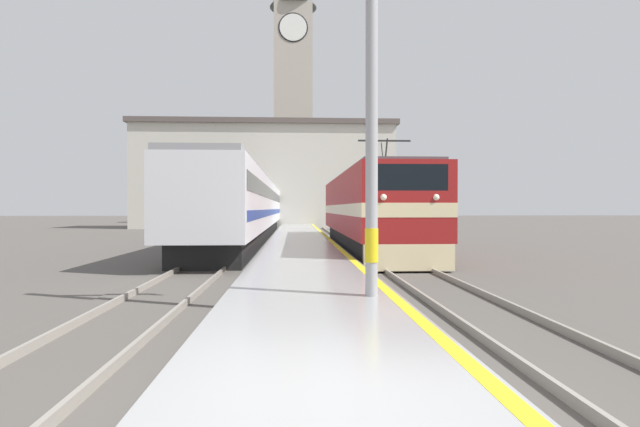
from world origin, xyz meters
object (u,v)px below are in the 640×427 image
catenary_mast (377,43)px  clock_tower (293,92)px  locomotive_train (368,211)px  passenger_train (259,207)px

catenary_mast → clock_tower: bearing=91.7°
locomotive_train → passenger_train: 19.18m
locomotive_train → catenary_mast: size_ratio=1.94×
passenger_train → clock_tower: size_ratio=1.68×
passenger_train → catenary_mast: catenary_mast is taller
locomotive_train → passenger_train: size_ratio=0.32×
locomotive_train → passenger_train: bearing=109.3°
locomotive_train → clock_tower: clock_tower is taller
catenary_mast → clock_tower: (-1.59, 54.99, 11.97)m
passenger_train → clock_tower: clock_tower is taller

